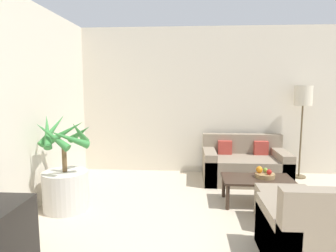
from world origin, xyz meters
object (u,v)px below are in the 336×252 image
ottoman (286,207)px  sofa_loveseat (244,165)px  apple_green (265,170)px  orange_fruit (259,169)px  coffee_table (257,182)px  apple_red (269,172)px  floor_lamp (303,101)px  armchair (319,239)px  fruit_bowl (265,175)px  potted_palm (66,181)px

ottoman → sofa_loveseat: bearing=96.4°
apple_green → orange_fruit: 0.09m
coffee_table → apple_red: apple_red is taller
floor_lamp → ottoman: size_ratio=2.63×
apple_green → armchair: bearing=-86.9°
orange_fruit → armchair: size_ratio=0.10×
sofa_loveseat → ottoman: sofa_loveseat is taller
apple_green → armchair: (0.09, -1.56, -0.18)m
floor_lamp → armchair: floor_lamp is taller
sofa_loveseat → armchair: 2.51m
fruit_bowl → orange_fruit: size_ratio=2.97×
apple_green → fruit_bowl: bearing=-109.4°
floor_lamp → orange_fruit: bearing=-129.0°
apple_red → armchair: (0.06, -1.46, -0.19)m
coffee_table → apple_green: (0.13, 0.09, 0.14)m
apple_green → apple_red: bearing=-76.2°
potted_palm → coffee_table: size_ratio=1.34×
potted_palm → floor_lamp: size_ratio=0.78×
armchair → sofa_loveseat: bearing=94.6°
apple_green → armchair: size_ratio=0.07×
ottoman → floor_lamp: bearing=66.4°
floor_lamp → coffee_table: size_ratio=1.72×
sofa_loveseat → apple_green: sofa_loveseat is taller
coffee_table → apple_green: apple_green is taller
sofa_loveseat → apple_red: bearing=-82.3°
apple_green → armchair: 1.57m
apple_red → armchair: size_ratio=0.08×
potted_palm → floor_lamp: (3.59, 1.66, 0.98)m
apple_red → orange_fruit: orange_fruit is taller
fruit_bowl → ottoman: (0.09, -0.65, -0.19)m
floor_lamp → orange_fruit: floor_lamp is taller
floor_lamp → apple_green: size_ratio=24.67×
apple_green → potted_palm: bearing=-170.5°
floor_lamp → armchair: size_ratio=1.79×
apple_green → ottoman: size_ratio=0.11×
coffee_table → ottoman: 0.65m
floor_lamp → ottoman: 2.38m
sofa_loveseat → armchair: (0.20, -2.50, 0.00)m
apple_red → apple_green: apple_red is taller
armchair → apple_red: bearing=92.4°
potted_palm → sofa_loveseat: potted_palm is taller
potted_palm → apple_green: 2.73m
orange_fruit → armchair: armchair is taller
coffee_table → orange_fruit: bearing=63.2°
floor_lamp → armchair: (-0.82, -2.77, -1.10)m
sofa_loveseat → floor_lamp: bearing=14.4°
potted_palm → fruit_bowl: 2.70m
floor_lamp → apple_red: (-0.88, -1.30, -0.91)m
apple_green → orange_fruit: (-0.09, -0.02, 0.01)m
sofa_loveseat → fruit_bowl: 1.01m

